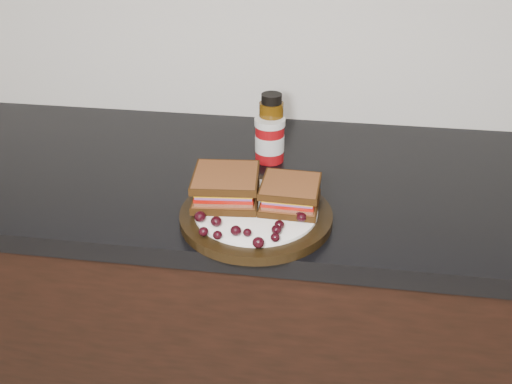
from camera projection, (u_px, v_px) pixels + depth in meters
base_cabinets at (202, 329)px, 1.47m from camera, size 3.96×0.58×0.86m
countertop at (192, 176)px, 1.24m from camera, size 3.98×0.60×0.04m
plate at (256, 216)px, 1.05m from camera, size 0.28×0.28×0.02m
sandwich_left at (226, 187)px, 1.05m from camera, size 0.13×0.13×0.05m
sandwich_right at (290, 194)px, 1.04m from camera, size 0.11×0.11×0.05m
grape_0 at (200, 217)px, 1.00m from camera, size 0.02×0.02×0.02m
grape_1 at (216, 221)px, 0.99m from camera, size 0.02×0.02×0.02m
grape_2 at (204, 232)px, 0.96m from camera, size 0.02×0.02×0.02m
grape_3 at (218, 235)px, 0.95m from camera, size 0.02×0.02×0.01m
grape_4 at (236, 231)px, 0.96m from camera, size 0.02×0.02×0.02m
grape_5 at (247, 233)px, 0.96m from camera, size 0.02×0.02×0.01m
grape_6 at (258, 243)px, 0.93m from camera, size 0.02×0.02×0.02m
grape_7 at (275, 237)px, 0.95m from camera, size 0.02×0.02×0.02m
grape_8 at (277, 230)px, 0.97m from camera, size 0.02×0.02×0.02m
grape_9 at (279, 225)px, 0.98m from camera, size 0.02×0.02×0.02m
grape_10 at (302, 217)px, 1.00m from camera, size 0.02×0.02×0.02m
grape_11 at (300, 214)px, 1.01m from camera, size 0.02×0.02×0.02m
grape_12 at (301, 209)px, 1.03m from camera, size 0.02×0.02×0.02m
grape_13 at (304, 199)px, 1.05m from camera, size 0.02×0.02×0.02m
grape_14 at (286, 197)px, 1.06m from camera, size 0.02×0.02×0.01m
grape_15 at (246, 196)px, 1.06m from camera, size 0.02×0.02×0.02m
grape_16 at (225, 190)px, 1.08m from camera, size 0.02×0.02×0.02m
grape_17 at (223, 196)px, 1.06m from camera, size 0.02×0.02×0.02m
grape_18 at (208, 202)px, 1.04m from camera, size 0.02×0.02×0.02m
grape_19 at (211, 207)px, 1.03m from camera, size 0.02×0.02×0.02m
grape_20 at (236, 198)px, 1.06m from camera, size 0.02×0.02×0.02m
grape_21 at (227, 198)px, 1.06m from camera, size 0.02×0.02×0.02m
grape_22 at (221, 202)px, 1.04m from camera, size 0.02×0.02×0.02m
condiment_jar at (270, 140)px, 1.24m from camera, size 0.08×0.08×0.10m
oil_bottle at (271, 126)px, 1.24m from camera, size 0.06×0.06×0.15m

